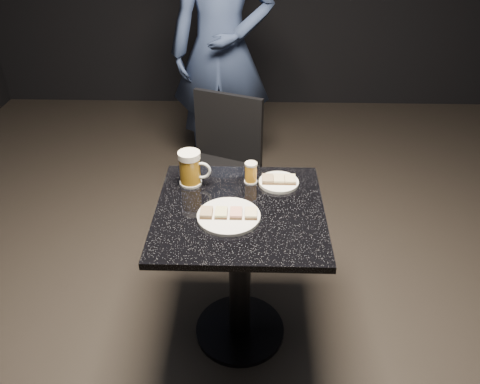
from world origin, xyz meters
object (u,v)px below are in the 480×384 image
(beer_tumbler, at_px, (251,173))
(chair, at_px, (220,162))
(plate_large, at_px, (229,216))
(patron, at_px, (222,51))
(beer_mug, at_px, (191,168))
(plate_small, at_px, (279,182))
(table, at_px, (240,253))

(beer_tumbler, xyz_separation_m, chair, (-0.19, 0.61, -0.30))
(plate_large, distance_m, patron, 1.63)
(beer_mug, xyz_separation_m, beer_tumbler, (0.27, 0.02, -0.03))
(plate_large, xyz_separation_m, plate_small, (0.21, 0.26, 0.00))
(beer_tumbler, bearing_deg, plate_large, -107.44)
(table, xyz_separation_m, beer_tumbler, (0.04, 0.21, 0.29))
(chair, bearing_deg, plate_small, -63.60)
(plate_large, height_order, chair, chair)
(table, height_order, chair, chair)
(plate_small, xyz_separation_m, beer_tumbler, (-0.13, 0.01, 0.04))
(plate_small, xyz_separation_m, chair, (-0.31, 0.63, -0.25))
(plate_large, xyz_separation_m, chair, (-0.10, 0.89, -0.25))
(beer_mug, bearing_deg, patron, 87.65)
(plate_small, relative_size, patron, 0.09)
(plate_large, relative_size, beer_mug, 1.62)
(beer_mug, xyz_separation_m, chair, (0.08, 0.64, -0.33))
(patron, relative_size, beer_tumbler, 19.35)
(table, bearing_deg, chair, 99.73)
(plate_small, distance_m, chair, 0.74)
(table, bearing_deg, plate_large, -124.49)
(table, bearing_deg, plate_small, 49.95)
(table, distance_m, beer_mug, 0.44)
(plate_small, bearing_deg, beer_tumbler, 174.68)
(plate_large, height_order, beer_mug, beer_mug)
(patron, relative_size, beer_mug, 12.00)
(table, distance_m, beer_tumbler, 0.36)
(beer_mug, bearing_deg, beer_tumbler, 4.55)
(beer_mug, distance_m, beer_tumbler, 0.27)
(plate_large, height_order, plate_small, same)
(chair, bearing_deg, table, -80.27)
(patron, distance_m, chair, 0.85)
(chair, bearing_deg, beer_mug, -97.29)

